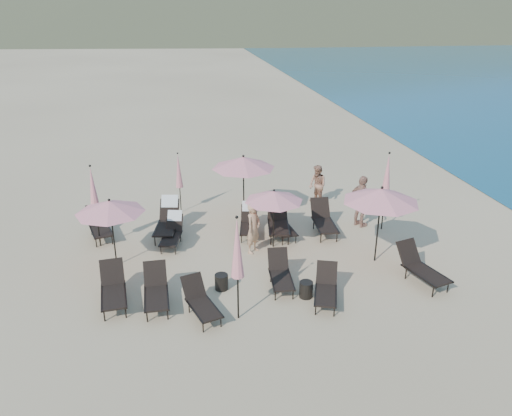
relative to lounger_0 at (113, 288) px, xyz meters
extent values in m
plane|color=#D6BA8C|center=(4.41, -0.32, -0.45)|extent=(800.00, 800.00, 0.00)
cube|color=black|center=(0.03, -0.28, -0.10)|extent=(0.74, 1.26, 0.05)
cube|color=black|center=(-0.06, 0.53, 0.20)|extent=(0.67, 0.52, 0.62)
cylinder|color=black|center=(-0.18, -0.80, -0.28)|extent=(0.04, 0.04, 0.34)
cylinder|color=black|center=(-0.29, 0.22, -0.28)|extent=(0.04, 0.04, 0.34)
cylinder|color=black|center=(0.34, -0.75, -0.28)|extent=(0.04, 0.04, 0.34)
cylinder|color=black|center=(0.23, 0.28, -0.28)|extent=(0.04, 0.04, 0.34)
cube|color=black|center=(-0.28, -0.26, -0.09)|extent=(0.18, 1.35, 0.04)
cube|color=black|center=(0.32, -0.20, -0.09)|extent=(0.18, 1.35, 0.04)
cube|color=black|center=(1.11, -0.52, -0.10)|extent=(0.64, 1.19, 0.05)
cube|color=black|center=(1.09, 0.27, 0.18)|extent=(0.62, 0.46, 0.61)
cylinder|color=black|center=(0.87, -1.02, -0.28)|extent=(0.04, 0.04, 0.33)
cylinder|color=black|center=(0.85, -0.01, -0.28)|extent=(0.04, 0.04, 0.33)
cylinder|color=black|center=(1.38, -1.00, -0.28)|extent=(0.04, 0.04, 0.33)
cylinder|color=black|center=(1.36, 0.00, -0.28)|extent=(0.04, 0.04, 0.33)
cube|color=black|center=(0.82, -0.48, -0.10)|extent=(0.07, 1.32, 0.04)
cube|color=black|center=(1.41, -0.46, -0.10)|extent=(0.07, 1.32, 0.04)
cube|color=black|center=(2.30, -1.18, -0.13)|extent=(0.87, 1.21, 0.05)
cube|color=black|center=(2.07, -0.48, 0.14)|extent=(0.66, 0.57, 0.56)
cylinder|color=black|center=(2.22, -1.68, -0.29)|extent=(0.03, 0.03, 0.31)
cylinder|color=black|center=(1.93, -0.80, -0.29)|extent=(0.03, 0.03, 0.31)
cylinder|color=black|center=(2.66, -1.54, -0.29)|extent=(0.03, 0.03, 0.31)
cylinder|color=black|center=(2.37, -0.65, -0.29)|extent=(0.03, 0.03, 0.31)
cube|color=black|center=(2.03, -1.22, -0.12)|extent=(0.41, 1.17, 0.04)
cube|color=black|center=(2.54, -1.05, -0.12)|extent=(0.41, 1.17, 0.04)
cube|color=black|center=(4.50, -0.18, -0.13)|extent=(0.65, 1.14, 0.05)
cube|color=black|center=(4.55, 0.56, 0.15)|extent=(0.60, 0.46, 0.57)
cylinder|color=black|center=(4.22, -0.62, -0.29)|extent=(0.03, 0.03, 0.31)
cylinder|color=black|center=(4.29, 0.32, -0.29)|extent=(0.03, 0.03, 0.31)
cylinder|color=black|center=(4.70, -0.66, -0.29)|extent=(0.03, 0.03, 0.31)
cylinder|color=black|center=(4.77, 0.29, -0.29)|extent=(0.03, 0.03, 0.31)
cube|color=black|center=(4.22, -0.11, -0.12)|extent=(0.12, 1.24, 0.04)
cube|color=black|center=(4.78, -0.15, -0.12)|extent=(0.12, 1.24, 0.04)
cube|color=black|center=(5.46, -1.10, -0.13)|extent=(0.88, 1.20, 0.05)
cube|color=black|center=(5.70, -0.41, 0.13)|extent=(0.66, 0.57, 0.56)
cylinder|color=black|center=(5.10, -1.45, -0.29)|extent=(0.03, 0.03, 0.31)
cylinder|color=black|center=(5.40, -0.57, -0.29)|extent=(0.03, 0.03, 0.31)
cylinder|color=black|center=(5.54, -1.60, -0.29)|extent=(0.03, 0.03, 0.31)
cylinder|color=black|center=(5.84, -0.72, -0.29)|extent=(0.03, 0.03, 0.31)
cube|color=black|center=(5.22, -0.97, -0.12)|extent=(0.42, 1.16, 0.04)
cube|color=black|center=(5.74, -1.14, -0.12)|extent=(0.42, 1.16, 0.04)
cube|color=black|center=(8.57, -0.64, -0.08)|extent=(0.96, 1.37, 0.05)
cube|color=black|center=(8.34, 0.17, 0.22)|extent=(0.75, 0.63, 0.64)
cylinder|color=black|center=(8.45, -1.21, -0.27)|extent=(0.04, 0.04, 0.35)
cylinder|color=black|center=(8.16, -0.18, -0.27)|extent=(0.04, 0.04, 0.35)
cylinder|color=black|center=(8.97, -1.06, -0.27)|extent=(0.04, 0.04, 0.35)
cylinder|color=black|center=(8.68, -0.03, -0.27)|extent=(0.04, 0.04, 0.35)
cube|color=black|center=(8.25, -0.67, -0.07)|extent=(0.42, 1.36, 0.04)
cube|color=black|center=(8.85, -0.50, -0.07)|extent=(0.42, 1.36, 0.04)
cube|color=black|center=(-0.74, 3.95, -0.11)|extent=(0.90, 1.29, 0.05)
cube|color=black|center=(-0.95, 4.71, 0.18)|extent=(0.70, 0.59, 0.60)
cylinder|color=black|center=(-0.85, 3.41, -0.28)|extent=(0.04, 0.04, 0.33)
cylinder|color=black|center=(-1.12, 4.38, -0.28)|extent=(0.04, 0.04, 0.33)
cylinder|color=black|center=(-0.36, 3.55, -0.28)|extent=(0.04, 0.04, 0.33)
cylinder|color=black|center=(-0.63, 4.52, -0.28)|extent=(0.04, 0.04, 0.33)
cube|color=black|center=(-1.04, 3.92, -0.10)|extent=(0.39, 1.28, 0.04)
cube|color=black|center=(-0.47, 4.08, -0.10)|extent=(0.39, 1.28, 0.04)
cube|color=black|center=(1.53, 2.95, -0.14)|extent=(0.77, 1.15, 0.04)
cube|color=black|center=(1.69, 3.64, 0.12)|extent=(0.62, 0.51, 0.55)
cylinder|color=black|center=(1.21, 2.57, -0.30)|extent=(0.03, 0.03, 0.30)
cylinder|color=black|center=(1.41, 3.45, -0.30)|extent=(0.03, 0.03, 0.30)
cylinder|color=black|center=(1.66, 2.46, -0.30)|extent=(0.03, 0.03, 0.30)
cylinder|color=black|center=(1.86, 3.35, -0.30)|extent=(0.03, 0.03, 0.30)
cube|color=black|center=(1.28, 3.05, -0.13)|extent=(0.30, 1.17, 0.04)
cube|color=black|center=(1.80, 2.93, -0.13)|extent=(0.30, 1.17, 0.04)
cube|color=silver|center=(1.72, 3.76, 0.33)|extent=(0.52, 0.35, 0.33)
cube|color=black|center=(1.39, 3.67, -0.07)|extent=(0.88, 1.38, 0.05)
cube|color=black|center=(1.55, 4.52, 0.24)|extent=(0.74, 0.60, 0.66)
cylinder|color=black|center=(1.02, 3.19, -0.27)|extent=(0.04, 0.04, 0.36)
cylinder|color=black|center=(1.22, 4.28, -0.27)|extent=(0.04, 0.04, 0.36)
cylinder|color=black|center=(1.57, 3.09, -0.27)|extent=(0.04, 0.04, 0.36)
cylinder|color=black|center=(1.77, 4.18, -0.27)|extent=(0.04, 0.04, 0.36)
cube|color=black|center=(1.08, 3.78, -0.06)|extent=(0.30, 1.43, 0.04)
cube|color=black|center=(1.72, 3.67, -0.06)|extent=(0.30, 1.43, 0.04)
cube|color=silver|center=(1.57, 4.67, 0.50)|extent=(0.62, 0.40, 0.40)
cube|color=black|center=(4.14, 3.30, -0.14)|extent=(0.74, 1.15, 0.04)
cube|color=black|center=(4.27, 4.00, 0.13)|extent=(0.62, 0.50, 0.55)
cylinder|color=black|center=(3.83, 2.90, -0.30)|extent=(0.03, 0.03, 0.30)
cylinder|color=black|center=(4.00, 3.80, -0.30)|extent=(0.03, 0.03, 0.30)
cylinder|color=black|center=(4.29, 2.82, -0.30)|extent=(0.03, 0.03, 0.30)
cylinder|color=black|center=(4.45, 3.72, -0.30)|extent=(0.03, 0.03, 0.30)
cube|color=black|center=(3.88, 3.39, -0.13)|extent=(0.25, 1.19, 0.04)
cube|color=black|center=(4.41, 3.29, -0.13)|extent=(0.25, 1.19, 0.04)
cube|color=silver|center=(4.29, 4.13, 0.34)|extent=(0.52, 0.33, 0.33)
cube|color=black|center=(5.31, 2.98, -0.13)|extent=(0.68, 1.13, 0.04)
cube|color=black|center=(5.23, 3.70, 0.13)|extent=(0.60, 0.47, 0.56)
cylinder|color=black|center=(5.13, 2.50, -0.29)|extent=(0.03, 0.03, 0.31)
cylinder|color=black|center=(5.03, 3.42, -0.29)|extent=(0.03, 0.03, 0.31)
cylinder|color=black|center=(5.59, 2.56, -0.29)|extent=(0.03, 0.03, 0.31)
cylinder|color=black|center=(5.49, 3.48, -0.29)|extent=(0.03, 0.03, 0.31)
cube|color=black|center=(5.04, 2.99, -0.12)|extent=(0.17, 1.21, 0.04)
cube|color=black|center=(5.57, 3.05, -0.12)|extent=(0.17, 1.21, 0.04)
cube|color=black|center=(6.72, 2.97, -0.08)|extent=(0.73, 1.29, 0.05)
cube|color=black|center=(6.78, 3.81, 0.23)|extent=(0.68, 0.51, 0.65)
cylinder|color=black|center=(6.42, 2.47, -0.27)|extent=(0.04, 0.04, 0.36)
cylinder|color=black|center=(6.49, 3.54, -0.27)|extent=(0.04, 0.04, 0.36)
cylinder|color=black|center=(6.96, 2.43, -0.27)|extent=(0.04, 0.04, 0.36)
cylinder|color=black|center=(7.03, 3.51, -0.27)|extent=(0.04, 0.04, 0.36)
cube|color=black|center=(6.41, 3.04, -0.07)|extent=(0.13, 1.41, 0.04)
cube|color=black|center=(7.04, 3.01, -0.07)|extent=(0.13, 1.41, 0.04)
cube|color=black|center=(5.12, 3.08, -0.07)|extent=(0.87, 1.40, 0.05)
cube|color=black|center=(5.26, 3.95, 0.26)|extent=(0.74, 0.59, 0.67)
cylinder|color=black|center=(4.76, 2.58, -0.26)|extent=(0.04, 0.04, 0.37)
cylinder|color=black|center=(4.93, 3.69, -0.26)|extent=(0.04, 0.04, 0.37)
cylinder|color=black|center=(5.32, 2.49, -0.26)|extent=(0.04, 0.04, 0.37)
cylinder|color=black|center=(5.49, 3.60, -0.26)|extent=(0.04, 0.04, 0.37)
cube|color=black|center=(4.81, 3.18, -0.05)|extent=(0.27, 1.46, 0.04)
cube|color=black|center=(5.46, 3.08, -0.05)|extent=(0.27, 1.46, 0.04)
cylinder|color=black|center=(-0.11, 2.08, 0.56)|extent=(0.04, 0.04, 2.02)
cone|color=pink|center=(-0.11, 2.08, 1.47)|extent=(2.02, 2.02, 0.37)
sphere|color=black|center=(-0.11, 2.08, 1.69)|extent=(0.08, 0.08, 0.08)
cylinder|color=black|center=(4.81, 2.46, 0.48)|extent=(0.04, 0.04, 1.86)
cone|color=pink|center=(4.81, 2.46, 1.33)|extent=(1.86, 1.86, 0.34)
sphere|color=black|center=(4.81, 2.46, 1.52)|extent=(0.07, 0.07, 0.07)
cylinder|color=black|center=(7.71, 1.00, 0.69)|extent=(0.05, 0.05, 2.27)
cone|color=pink|center=(7.71, 1.00, 1.72)|extent=(2.27, 2.27, 0.41)
sphere|color=black|center=(7.71, 1.00, 1.95)|extent=(0.09, 0.09, 0.09)
cylinder|color=black|center=(4.22, 4.89, 0.68)|extent=(0.05, 0.05, 2.25)
cone|color=pink|center=(4.22, 4.89, 1.70)|extent=(2.25, 2.25, 0.41)
sphere|color=black|center=(4.22, 4.89, 1.93)|extent=(0.09, 0.09, 0.09)
cylinder|color=black|center=(3.14, -1.24, 0.16)|extent=(0.04, 0.04, 1.21)
cone|color=pink|center=(3.14, -1.24, 1.54)|extent=(0.33, 0.33, 1.54)
sphere|color=black|center=(3.14, -1.24, 2.34)|extent=(0.08, 0.08, 0.08)
cylinder|color=black|center=(8.84, 3.14, 0.15)|extent=(0.04, 0.04, 1.20)
cone|color=pink|center=(8.84, 3.14, 1.52)|extent=(0.33, 0.33, 1.53)
sphere|color=black|center=(8.84, 3.14, 2.32)|extent=(0.08, 0.08, 0.08)
cylinder|color=black|center=(-0.74, 3.50, 0.15)|extent=(0.04, 0.04, 1.19)
cone|color=pink|center=(-0.74, 3.50, 1.51)|extent=(0.33, 0.33, 1.52)
sphere|color=black|center=(-0.74, 3.50, 2.30)|extent=(0.08, 0.08, 0.08)
cylinder|color=black|center=(1.96, 5.90, 0.05)|extent=(0.04, 0.04, 1.00)
cone|color=pink|center=(1.96, 5.90, 1.19)|extent=(0.27, 0.27, 1.27)
sphere|color=black|center=(1.96, 5.90, 1.86)|extent=(0.06, 0.06, 0.06)
cylinder|color=black|center=(2.87, 0.20, -0.22)|extent=(0.38, 0.38, 0.45)
cylinder|color=black|center=(5.08, -0.60, -0.22)|extent=(0.37, 0.37, 0.45)
imported|color=tan|center=(4.12, 2.24, 0.37)|extent=(0.69, 0.71, 1.64)
imported|color=#AF765A|center=(7.25, 5.78, 0.33)|extent=(0.84, 0.93, 1.56)
imported|color=#A7745F|center=(8.18, 3.51, 0.48)|extent=(0.90, 1.18, 1.86)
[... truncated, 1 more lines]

